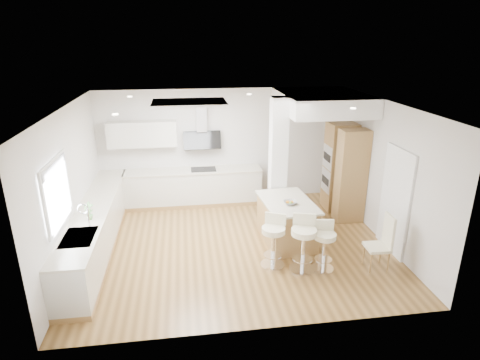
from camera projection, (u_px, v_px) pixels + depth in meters
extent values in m
plane|color=olive|center=(236.00, 245.00, 8.09)|extent=(6.00, 6.00, 0.00)
cube|color=white|center=(236.00, 245.00, 8.09)|extent=(6.00, 5.00, 0.02)
cube|color=silver|center=(222.00, 146.00, 9.94)|extent=(6.00, 0.04, 2.80)
cube|color=silver|center=(70.00, 187.00, 7.21)|extent=(0.04, 5.00, 2.80)
cube|color=silver|center=(384.00, 172.00, 8.01)|extent=(0.04, 5.00, 2.80)
cube|color=white|center=(189.00, 103.00, 7.60)|extent=(1.40, 0.95, 0.05)
cube|color=white|center=(189.00, 103.00, 7.60)|extent=(1.25, 0.80, 0.03)
cylinder|color=white|center=(130.00, 97.00, 8.27)|extent=(0.10, 0.10, 0.02)
cylinder|color=white|center=(115.00, 114.00, 6.41)|extent=(0.10, 0.10, 0.02)
cylinder|color=white|center=(249.00, 94.00, 8.60)|extent=(0.10, 0.10, 0.02)
cylinder|color=white|center=(324.00, 96.00, 8.34)|extent=(0.10, 0.10, 0.02)
cylinder|color=white|center=(353.00, 108.00, 6.94)|extent=(0.10, 0.10, 0.02)
cube|color=white|center=(56.00, 193.00, 6.30)|extent=(0.03, 1.15, 0.95)
cube|color=white|center=(52.00, 162.00, 6.13)|extent=(0.04, 1.28, 0.06)
cube|color=white|center=(62.00, 222.00, 6.47)|extent=(0.04, 1.28, 0.06)
cube|color=white|center=(45.00, 208.00, 5.73)|extent=(0.04, 0.06, 0.95)
cube|color=white|center=(67.00, 180.00, 6.87)|extent=(0.04, 0.06, 0.95)
cube|color=#ADAFB5|center=(54.00, 166.00, 6.15)|extent=(0.03, 1.18, 0.14)
cube|color=#403A32|center=(396.00, 202.00, 7.58)|extent=(0.02, 0.90, 2.00)
cube|color=white|center=(395.00, 202.00, 7.58)|extent=(0.05, 1.00, 2.10)
cube|color=#A47C46|center=(99.00, 246.00, 7.94)|extent=(0.60, 4.50, 0.10)
cube|color=beige|center=(97.00, 226.00, 7.80)|extent=(0.60, 4.50, 0.76)
cube|color=beige|center=(94.00, 207.00, 7.66)|extent=(0.63, 4.50, 0.04)
cube|color=silver|center=(79.00, 237.00, 6.50)|extent=(0.50, 0.75, 0.02)
cube|color=silver|center=(76.00, 246.00, 6.34)|extent=(0.40, 0.34, 0.10)
cube|color=silver|center=(82.00, 235.00, 6.68)|extent=(0.40, 0.34, 0.10)
cylinder|color=white|center=(89.00, 219.00, 6.73)|extent=(0.02, 0.02, 0.36)
torus|color=white|center=(83.00, 209.00, 6.66)|extent=(0.18, 0.02, 0.18)
imported|color=#558E48|center=(89.00, 211.00, 7.05)|extent=(0.17, 0.12, 0.33)
cube|color=#A47C46|center=(194.00, 202.00, 10.02)|extent=(3.30, 0.60, 0.10)
cube|color=beige|center=(194.00, 186.00, 9.87)|extent=(3.30, 0.60, 0.76)
cube|color=beige|center=(193.00, 171.00, 9.74)|extent=(3.33, 0.63, 0.04)
cube|color=black|center=(203.00, 169.00, 9.76)|extent=(0.60, 0.40, 0.01)
cube|color=beige|center=(142.00, 134.00, 9.39)|extent=(1.60, 0.34, 0.60)
cube|color=silver|center=(201.00, 117.00, 9.52)|extent=(0.25, 0.18, 0.70)
cube|color=black|center=(202.00, 140.00, 9.64)|extent=(0.90, 0.26, 0.44)
cube|color=white|center=(278.00, 162.00, 8.63)|extent=(0.35, 0.35, 2.80)
cube|color=white|center=(322.00, 102.00, 8.79)|extent=(1.78, 2.20, 0.40)
cube|color=#A47C46|center=(339.00, 167.00, 9.48)|extent=(0.62, 0.62, 2.10)
cube|color=#A47C46|center=(351.00, 176.00, 8.83)|extent=(0.62, 0.40, 2.10)
cube|color=silver|center=(328.00, 157.00, 9.36)|extent=(0.02, 0.55, 0.55)
cube|color=silver|center=(326.00, 180.00, 9.55)|extent=(0.02, 0.55, 0.55)
cube|color=black|center=(327.00, 157.00, 9.35)|extent=(0.01, 0.45, 0.18)
cube|color=black|center=(325.00, 180.00, 9.55)|extent=(0.01, 0.45, 0.18)
cube|color=#A47C46|center=(287.00, 222.00, 8.11)|extent=(0.98, 1.43, 0.84)
cube|color=beige|center=(287.00, 202.00, 7.96)|extent=(1.06, 1.51, 0.04)
imported|color=gray|center=(290.00, 203.00, 7.81)|extent=(0.27, 0.27, 0.06)
sphere|color=orange|center=(292.00, 202.00, 7.81)|extent=(0.07, 0.07, 0.07)
sphere|color=orange|center=(288.00, 202.00, 7.82)|extent=(0.07, 0.07, 0.07)
sphere|color=olive|center=(291.00, 203.00, 7.77)|extent=(0.07, 0.07, 0.07)
cylinder|color=white|center=(272.00, 265.00, 7.35)|extent=(0.58, 0.58, 0.03)
cylinder|color=white|center=(273.00, 248.00, 7.24)|extent=(0.09, 0.09, 0.65)
cylinder|color=white|center=(273.00, 255.00, 7.28)|extent=(0.45, 0.45, 0.01)
cylinder|color=#EEE7C2|center=(274.00, 230.00, 7.11)|extent=(0.55, 0.55, 0.10)
cube|color=#EEE7C2|center=(276.00, 219.00, 7.21)|extent=(0.37, 0.20, 0.22)
cylinder|color=white|center=(302.00, 269.00, 7.21)|extent=(0.58, 0.58, 0.03)
cylinder|color=white|center=(303.00, 252.00, 7.09)|extent=(0.09, 0.09, 0.69)
cylinder|color=white|center=(302.00, 259.00, 7.14)|extent=(0.44, 0.44, 0.02)
cylinder|color=#EEE7C2|center=(304.00, 232.00, 6.96)|extent=(0.55, 0.55, 0.11)
cube|color=#EEE7C2|center=(304.00, 220.00, 7.06)|extent=(0.40, 0.16, 0.23)
cylinder|color=white|center=(322.00, 268.00, 7.23)|extent=(0.46, 0.46, 0.03)
cylinder|color=white|center=(324.00, 253.00, 7.13)|extent=(0.07, 0.07, 0.61)
cylinder|color=white|center=(323.00, 259.00, 7.17)|extent=(0.36, 0.36, 0.01)
cylinder|color=#EEE7C2|center=(325.00, 236.00, 7.01)|extent=(0.44, 0.44, 0.09)
cube|color=#EEE7C2|center=(324.00, 225.00, 7.10)|extent=(0.36, 0.09, 0.21)
cube|color=#EEE7C2|center=(377.00, 247.00, 7.14)|extent=(0.42, 0.42, 0.05)
cube|color=#EEE7C2|center=(389.00, 232.00, 7.06)|extent=(0.06, 0.38, 0.64)
cylinder|color=#A47C46|center=(371.00, 263.00, 7.05)|extent=(0.03, 0.03, 0.39)
cylinder|color=#A47C46|center=(364.00, 254.00, 7.35)|extent=(0.03, 0.03, 0.39)
cylinder|color=#A47C46|center=(388.00, 262.00, 7.08)|extent=(0.03, 0.03, 0.39)
cylinder|color=#A47C46|center=(380.00, 253.00, 7.38)|extent=(0.03, 0.03, 0.39)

